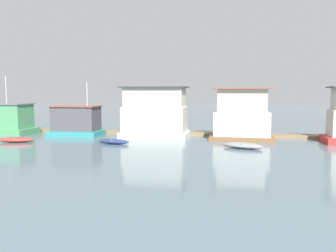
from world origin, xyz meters
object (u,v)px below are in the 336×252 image
object	(u,v)px
dinghy_navy	(114,141)
dinghy_red	(16,140)
mooring_post_centre	(241,129)
houseboat_white	(155,114)
houseboat_teal	(76,121)
houseboat_green	(5,120)
houseboat_brown	(241,117)
dinghy_grey	(243,145)
mooring_post_far_right	(328,131)

from	to	relation	value
dinghy_navy	dinghy_red	bearing A→B (deg)	-174.67
dinghy_navy	mooring_post_centre	xyz separation A→B (m)	(11.80, 6.65, 0.70)
houseboat_white	mooring_post_centre	bearing A→B (deg)	9.56
houseboat_teal	mooring_post_centre	size ratio (longest dim) A/B	3.21
houseboat_teal	dinghy_red	size ratio (longest dim) A/B	1.66
houseboat_green	houseboat_white	xyz separation A→B (m)	(17.66, 0.69, 0.90)
houseboat_white	mooring_post_centre	xyz separation A→B (m)	(9.05, 1.52, -1.62)
houseboat_teal	houseboat_brown	xyz separation A→B (m)	(18.04, 0.04, 0.74)
dinghy_grey	mooring_post_far_right	size ratio (longest dim) A/B	2.10
houseboat_teal	houseboat_white	size ratio (longest dim) A/B	0.84
dinghy_navy	dinghy_grey	xyz separation A→B (m)	(11.81, -0.14, 0.02)
houseboat_teal	mooring_post_centre	xyz separation A→B (m)	(18.09, 1.61, -0.66)
houseboat_white	dinghy_red	bearing A→B (deg)	-154.03
houseboat_teal	houseboat_brown	size ratio (longest dim) A/B	0.94
dinghy_red	mooring_post_far_right	size ratio (longest dim) A/B	1.99
mooring_post_centre	houseboat_green	bearing A→B (deg)	-175.26
houseboat_teal	mooring_post_far_right	world-z (taller)	houseboat_teal
dinghy_navy	mooring_post_centre	distance (m)	13.56
houseboat_green	dinghy_navy	xyz separation A→B (m)	(14.91, -4.43, -1.42)
houseboat_green	dinghy_grey	distance (m)	27.14
dinghy_red	mooring_post_centre	size ratio (longest dim) A/B	1.94
houseboat_green	dinghy_grey	world-z (taller)	houseboat_green
houseboat_green	mooring_post_centre	xyz separation A→B (m)	(26.71, 2.21, -0.72)
dinghy_navy	mooring_post_far_right	size ratio (longest dim) A/B	1.81
dinghy_red	mooring_post_centre	bearing A→B (deg)	19.41
dinghy_navy	mooring_post_centre	size ratio (longest dim) A/B	1.76
houseboat_brown	mooring_post_centre	xyz separation A→B (m)	(0.05, 1.57, -1.40)
houseboat_green	mooring_post_centre	size ratio (longest dim) A/B	3.61
dinghy_navy	dinghy_grey	distance (m)	11.81
houseboat_green	dinghy_navy	bearing A→B (deg)	-16.56
dinghy_grey	mooring_post_centre	distance (m)	6.82
dinghy_navy	houseboat_brown	bearing A→B (deg)	23.34
mooring_post_centre	mooring_post_far_right	bearing A→B (deg)	0.00
houseboat_green	houseboat_white	bearing A→B (deg)	2.24
dinghy_red	dinghy_navy	xyz separation A→B (m)	(9.61, 0.90, -0.03)
houseboat_teal	mooring_post_far_right	distance (m)	26.69
houseboat_brown	mooring_post_far_right	xyz separation A→B (m)	(8.59, 1.57, -1.43)
dinghy_red	dinghy_navy	size ratio (longest dim) A/B	1.10
houseboat_teal	mooring_post_centre	distance (m)	18.17
houseboat_teal	houseboat_white	distance (m)	9.09
mooring_post_centre	mooring_post_far_right	xyz separation A→B (m)	(8.54, 0.00, -0.02)
houseboat_teal	dinghy_grey	xyz separation A→B (m)	(18.10, -5.17, -1.34)
houseboat_green	mooring_post_far_right	distance (m)	35.33
dinghy_red	houseboat_green	bearing A→B (deg)	134.86
houseboat_white	dinghy_grey	distance (m)	10.73
houseboat_white	dinghy_navy	distance (m)	6.26
houseboat_brown	mooring_post_centre	size ratio (longest dim) A/B	3.41
houseboat_brown	dinghy_red	world-z (taller)	houseboat_brown
houseboat_teal	dinghy_navy	size ratio (longest dim) A/B	1.82
dinghy_red	dinghy_grey	bearing A→B (deg)	2.03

